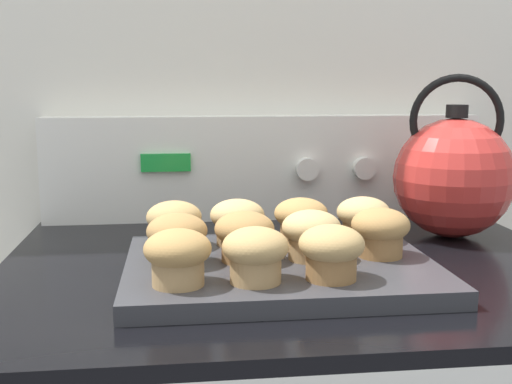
{
  "coord_description": "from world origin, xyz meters",
  "views": [
    {
      "loc": [
        -0.15,
        -0.51,
        1.13
      ],
      "look_at": [
        -0.05,
        0.32,
        0.99
      ],
      "focal_mm": 45.0,
      "sensor_mm": 36.0,
      "label": 1
    }
  ],
  "objects": [
    {
      "name": "wall_back",
      "position": [
        0.0,
        0.67,
        1.2
      ],
      "size": [
        8.0,
        0.05,
        2.4
      ],
      "color": "silver",
      "rests_on": "ground_plane"
    },
    {
      "name": "control_panel",
      "position": [
        0.0,
        0.62,
        0.98
      ],
      "size": [
        0.77,
        0.07,
        0.18
      ],
      "color": "white",
      "rests_on": "stove_range"
    },
    {
      "name": "muffin_pan",
      "position": [
        -0.03,
        0.26,
        0.9
      ],
      "size": [
        0.38,
        0.3,
        0.02
      ],
      "color": "#38383D",
      "rests_on": "stove_range"
    },
    {
      "name": "muffin_r0_c0",
      "position": [
        -0.15,
        0.17,
        0.95
      ],
      "size": [
        0.07,
        0.07,
        0.06
      ],
      "color": "tan",
      "rests_on": "muffin_pan"
    },
    {
      "name": "muffin_r0_c1",
      "position": [
        -0.07,
        0.17,
        0.95
      ],
      "size": [
        0.07,
        0.07,
        0.06
      ],
      "color": "tan",
      "rests_on": "muffin_pan"
    },
    {
      "name": "muffin_r0_c2",
      "position": [
        0.02,
        0.17,
        0.95
      ],
      "size": [
        0.07,
        0.07,
        0.06
      ],
      "color": "olive",
      "rests_on": "muffin_pan"
    },
    {
      "name": "muffin_r1_c0",
      "position": [
        -0.16,
        0.26,
        0.95
      ],
      "size": [
        0.07,
        0.07,
        0.06
      ],
      "color": "#A37A4C",
      "rests_on": "muffin_pan"
    },
    {
      "name": "muffin_r1_c1",
      "position": [
        -0.07,
        0.26,
        0.95
      ],
      "size": [
        0.07,
        0.07,
        0.06
      ],
      "color": "olive",
      "rests_on": "muffin_pan"
    },
    {
      "name": "muffin_r1_c2",
      "position": [
        0.01,
        0.26,
        0.95
      ],
      "size": [
        0.07,
        0.07,
        0.06
      ],
      "color": "tan",
      "rests_on": "muffin_pan"
    },
    {
      "name": "muffin_r1_c3",
      "position": [
        0.1,
        0.26,
        0.95
      ],
      "size": [
        0.07,
        0.07,
        0.06
      ],
      "color": "olive",
      "rests_on": "muffin_pan"
    },
    {
      "name": "muffin_r2_c0",
      "position": [
        -0.16,
        0.34,
        0.95
      ],
      "size": [
        0.07,
        0.07,
        0.06
      ],
      "color": "#A37A4C",
      "rests_on": "muffin_pan"
    },
    {
      "name": "muffin_r2_c1",
      "position": [
        -0.07,
        0.34,
        0.95
      ],
      "size": [
        0.07,
        0.07,
        0.06
      ],
      "color": "#A37A4C",
      "rests_on": "muffin_pan"
    },
    {
      "name": "muffin_r2_c2",
      "position": [
        0.01,
        0.34,
        0.95
      ],
      "size": [
        0.07,
        0.07,
        0.06
      ],
      "color": "olive",
      "rests_on": "muffin_pan"
    },
    {
      "name": "muffin_r2_c3",
      "position": [
        0.1,
        0.34,
        0.95
      ],
      "size": [
        0.07,
        0.07,
        0.06
      ],
      "color": "#A37A4C",
      "rests_on": "muffin_pan"
    },
    {
      "name": "tea_kettle",
      "position": [
        0.28,
        0.44,
        0.99
      ],
      "size": [
        0.22,
        0.19,
        0.25
      ],
      "color": "red",
      "rests_on": "stove_range"
    }
  ]
}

